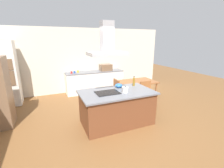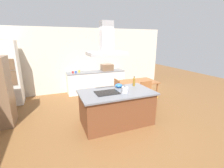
{
  "view_description": "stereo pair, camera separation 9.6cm",
  "coord_description": "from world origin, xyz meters",
  "px_view_note": "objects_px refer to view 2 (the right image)",
  "views": [
    {
      "loc": [
        -1.66,
        -3.57,
        2.21
      ],
      "look_at": [
        0.03,
        0.4,
        1.0
      ],
      "focal_mm": 25.29,
      "sensor_mm": 36.0,
      "label": 1
    },
    {
      "loc": [
        -1.57,
        -3.6,
        2.21
      ],
      "look_at": [
        0.03,
        0.4,
        1.0
      ],
      "focal_mm": 25.29,
      "sensor_mm": 36.0,
      "label": 2
    }
  ],
  "objects_px": {
    "countertop_microwave": "(107,67)",
    "coffee_mug_red": "(73,72)",
    "tea_kettle": "(125,90)",
    "dining_table": "(137,84)",
    "cooktop": "(107,93)",
    "coffee_mug_blue": "(76,72)",
    "range_hood": "(107,45)",
    "coffee_mug_yellow": "(79,71)",
    "chair_facing_island": "(147,93)",
    "olive_oil_bottle": "(134,82)",
    "wall_oven_stack": "(8,73)",
    "mixing_bowl": "(119,86)",
    "chair_at_left_end": "(114,91)"
  },
  "relations": [
    {
      "from": "tea_kettle",
      "to": "coffee_mug_blue",
      "type": "bearing_deg",
      "value": 104.29
    },
    {
      "from": "coffee_mug_blue",
      "to": "wall_oven_stack",
      "type": "relative_size",
      "value": 0.04
    },
    {
      "from": "dining_table",
      "to": "range_hood",
      "type": "distance_m",
      "value": 2.48
    },
    {
      "from": "countertop_microwave",
      "to": "dining_table",
      "type": "xyz_separation_m",
      "value": [
        0.56,
        -1.67,
        -0.37
      ]
    },
    {
      "from": "mixing_bowl",
      "to": "range_hood",
      "type": "bearing_deg",
      "value": -145.91
    },
    {
      "from": "coffee_mug_blue",
      "to": "range_hood",
      "type": "height_order",
      "value": "range_hood"
    },
    {
      "from": "dining_table",
      "to": "chair_at_left_end",
      "type": "height_order",
      "value": "chair_at_left_end"
    },
    {
      "from": "mixing_bowl",
      "to": "countertop_microwave",
      "type": "xyz_separation_m",
      "value": [
        0.59,
        2.56,
        0.08
      ]
    },
    {
      "from": "wall_oven_stack",
      "to": "cooktop",
      "type": "bearing_deg",
      "value": -45.14
    },
    {
      "from": "olive_oil_bottle",
      "to": "coffee_mug_yellow",
      "type": "height_order",
      "value": "olive_oil_bottle"
    },
    {
      "from": "coffee_mug_red",
      "to": "countertop_microwave",
      "type": "bearing_deg",
      "value": 2.1
    },
    {
      "from": "olive_oil_bottle",
      "to": "dining_table",
      "type": "relative_size",
      "value": 0.2
    },
    {
      "from": "coffee_mug_yellow",
      "to": "dining_table",
      "type": "xyz_separation_m",
      "value": [
        1.79,
        -1.72,
        -0.28
      ]
    },
    {
      "from": "range_hood",
      "to": "olive_oil_bottle",
      "type": "bearing_deg",
      "value": 17.28
    },
    {
      "from": "mixing_bowl",
      "to": "range_hood",
      "type": "distance_m",
      "value": 1.28
    },
    {
      "from": "chair_facing_island",
      "to": "coffee_mug_yellow",
      "type": "bearing_deg",
      "value": 126.85
    },
    {
      "from": "dining_table",
      "to": "coffee_mug_yellow",
      "type": "bearing_deg",
      "value": 136.1
    },
    {
      "from": "coffee_mug_blue",
      "to": "cooktop",
      "type": "bearing_deg",
      "value": -83.45
    },
    {
      "from": "coffee_mug_blue",
      "to": "range_hood",
      "type": "distance_m",
      "value": 3.08
    },
    {
      "from": "mixing_bowl",
      "to": "dining_table",
      "type": "distance_m",
      "value": 1.49
    },
    {
      "from": "chair_at_left_end",
      "to": "olive_oil_bottle",
      "type": "bearing_deg",
      "value": -74.88
    },
    {
      "from": "olive_oil_bottle",
      "to": "coffee_mug_yellow",
      "type": "bearing_deg",
      "value": 113.02
    },
    {
      "from": "cooktop",
      "to": "mixing_bowl",
      "type": "bearing_deg",
      "value": 34.09
    },
    {
      "from": "cooktop",
      "to": "range_hood",
      "type": "height_order",
      "value": "range_hood"
    },
    {
      "from": "cooktop",
      "to": "tea_kettle",
      "type": "relative_size",
      "value": 2.77
    },
    {
      "from": "coffee_mug_yellow",
      "to": "wall_oven_stack",
      "type": "height_order",
      "value": "wall_oven_stack"
    },
    {
      "from": "countertop_microwave",
      "to": "coffee_mug_red",
      "type": "xyz_separation_m",
      "value": [
        -1.5,
        -0.05,
        -0.09
      ]
    },
    {
      "from": "coffee_mug_blue",
      "to": "tea_kettle",
      "type": "bearing_deg",
      "value": -75.71
    },
    {
      "from": "coffee_mug_red",
      "to": "coffee_mug_yellow",
      "type": "bearing_deg",
      "value": 21.11
    },
    {
      "from": "tea_kettle",
      "to": "dining_table",
      "type": "bearing_deg",
      "value": 48.93
    },
    {
      "from": "cooktop",
      "to": "coffee_mug_yellow",
      "type": "height_order",
      "value": "coffee_mug_yellow"
    },
    {
      "from": "dining_table",
      "to": "chair_facing_island",
      "type": "bearing_deg",
      "value": -90.0
    },
    {
      "from": "coffee_mug_yellow",
      "to": "mixing_bowl",
      "type": "bearing_deg",
      "value": -76.33
    },
    {
      "from": "tea_kettle",
      "to": "chair_at_left_end",
      "type": "xyz_separation_m",
      "value": [
        0.27,
        1.36,
        -0.46
      ]
    },
    {
      "from": "coffee_mug_blue",
      "to": "chair_at_left_end",
      "type": "distance_m",
      "value": 1.97
    },
    {
      "from": "olive_oil_bottle",
      "to": "chair_at_left_end",
      "type": "height_order",
      "value": "olive_oil_bottle"
    },
    {
      "from": "chair_at_left_end",
      "to": "coffee_mug_blue",
      "type": "bearing_deg",
      "value": 122.43
    },
    {
      "from": "wall_oven_stack",
      "to": "dining_table",
      "type": "bearing_deg",
      "value": -18.64
    },
    {
      "from": "cooktop",
      "to": "tea_kettle",
      "type": "distance_m",
      "value": 0.46
    },
    {
      "from": "tea_kettle",
      "to": "mixing_bowl",
      "type": "relative_size",
      "value": 1.02
    },
    {
      "from": "mixing_bowl",
      "to": "coffee_mug_red",
      "type": "height_order",
      "value": "mixing_bowl"
    },
    {
      "from": "coffee_mug_blue",
      "to": "chair_facing_island",
      "type": "distance_m",
      "value": 3.04
    },
    {
      "from": "coffee_mug_red",
      "to": "chair_at_left_end",
      "type": "height_order",
      "value": "coffee_mug_red"
    },
    {
      "from": "countertop_microwave",
      "to": "cooktop",
      "type": "bearing_deg",
      "value": -110.16
    },
    {
      "from": "cooktop",
      "to": "coffee_mug_yellow",
      "type": "xyz_separation_m",
      "value": [
        -0.17,
        2.93,
        0.04
      ]
    },
    {
      "from": "chair_facing_island",
      "to": "tea_kettle",
      "type": "bearing_deg",
      "value": -149.6
    },
    {
      "from": "mixing_bowl",
      "to": "countertop_microwave",
      "type": "bearing_deg",
      "value": 77.06
    },
    {
      "from": "cooktop",
      "to": "range_hood",
      "type": "xyz_separation_m",
      "value": [
        0.0,
        0.0,
        1.2
      ]
    },
    {
      "from": "olive_oil_bottle",
      "to": "coffee_mug_yellow",
      "type": "relative_size",
      "value": 3.18
    },
    {
      "from": "coffee_mug_blue",
      "to": "dining_table",
      "type": "distance_m",
      "value": 2.55
    }
  ]
}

